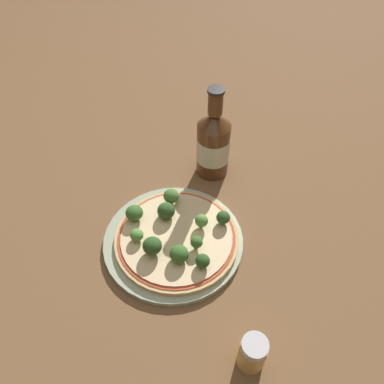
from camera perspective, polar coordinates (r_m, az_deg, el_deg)
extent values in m
plane|color=brown|center=(0.74, -4.07, -7.21)|extent=(3.00, 3.00, 0.00)
cylinder|color=#A3B293|center=(0.73, -2.92, -7.49)|extent=(0.27, 0.27, 0.01)
cylinder|color=tan|center=(0.72, -2.45, -7.24)|extent=(0.24, 0.24, 0.01)
cylinder|color=#B74728|center=(0.72, -2.47, -6.98)|extent=(0.22, 0.22, 0.00)
cylinder|color=beige|center=(0.71, -2.47, -6.92)|extent=(0.21, 0.21, 0.00)
cylinder|color=#7A9E5B|center=(0.68, 1.61, -10.90)|extent=(0.01, 0.01, 0.01)
ellipsoid|color=#2D5123|center=(0.67, 1.62, -10.44)|extent=(0.03, 0.03, 0.02)
cylinder|color=#7A9E5B|center=(0.74, -8.68, -3.73)|extent=(0.01, 0.01, 0.01)
ellipsoid|color=#386628|center=(0.73, -8.79, -3.14)|extent=(0.03, 0.03, 0.03)
cylinder|color=#7A9E5B|center=(0.72, 1.44, -4.99)|extent=(0.01, 0.01, 0.01)
ellipsoid|color=#568E3D|center=(0.71, 1.46, -4.39)|extent=(0.03, 0.03, 0.02)
cylinder|color=#7A9E5B|center=(0.71, -8.33, -6.95)|extent=(0.01, 0.01, 0.01)
ellipsoid|color=#568E3D|center=(0.71, -8.42, -6.49)|extent=(0.03, 0.03, 0.02)
cylinder|color=#7A9E5B|center=(0.73, 4.72, -4.43)|extent=(0.01, 0.01, 0.01)
ellipsoid|color=#2D5123|center=(0.72, 4.78, -3.88)|extent=(0.03, 0.03, 0.02)
cylinder|color=#7A9E5B|center=(0.74, -3.91, -3.47)|extent=(0.01, 0.01, 0.01)
ellipsoid|color=#2D5123|center=(0.73, -3.96, -2.86)|extent=(0.03, 0.03, 0.03)
cylinder|color=#7A9E5B|center=(0.69, 0.69, -8.20)|extent=(0.01, 0.01, 0.01)
ellipsoid|color=#386628|center=(0.68, 0.70, -7.66)|extent=(0.02, 0.02, 0.02)
cylinder|color=#7A9E5B|center=(0.68, -1.95, -9.98)|extent=(0.01, 0.01, 0.01)
ellipsoid|color=#386628|center=(0.67, -1.98, -9.42)|extent=(0.03, 0.03, 0.03)
cylinder|color=#7A9E5B|center=(0.76, -3.15, -1.28)|extent=(0.01, 0.01, 0.01)
ellipsoid|color=#477A33|center=(0.75, -3.19, -0.60)|extent=(0.03, 0.03, 0.03)
cylinder|color=#7A9E5B|center=(0.69, -5.93, -8.83)|extent=(0.01, 0.01, 0.01)
ellipsoid|color=#2D5123|center=(0.68, -6.02, -8.16)|extent=(0.04, 0.04, 0.03)
cylinder|color=#563319|center=(0.82, 3.21, 6.54)|extent=(0.07, 0.07, 0.13)
cylinder|color=beige|center=(0.82, 3.22, 6.68)|extent=(0.07, 0.07, 0.06)
cone|color=#563319|center=(0.77, 3.46, 10.97)|extent=(0.07, 0.07, 0.03)
cylinder|color=#563319|center=(0.75, 3.60, 13.41)|extent=(0.03, 0.03, 0.05)
cylinder|color=black|center=(0.74, 3.70, 15.19)|extent=(0.03, 0.03, 0.01)
cylinder|color=tan|center=(0.62, 9.10, -23.32)|extent=(0.04, 0.04, 0.06)
cylinder|color=silver|center=(0.58, 9.55, -22.14)|extent=(0.04, 0.04, 0.01)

